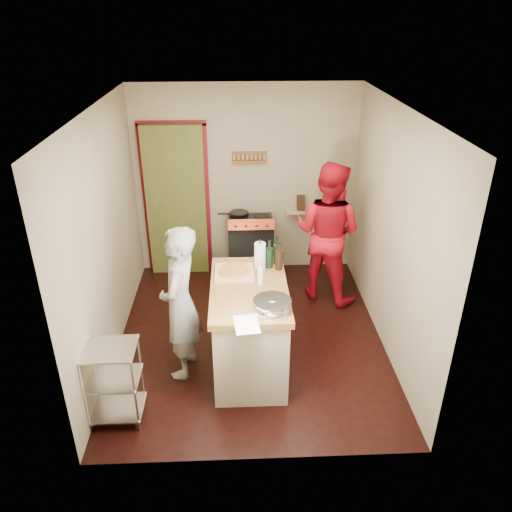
# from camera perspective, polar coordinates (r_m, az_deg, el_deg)

# --- Properties ---
(floor) EXTENTS (3.50, 3.50, 0.00)m
(floor) POSITION_cam_1_polar(r_m,az_deg,el_deg) (5.89, -0.61, -9.17)
(floor) COLOR black
(floor) RESTS_ON ground
(back_wall) EXTENTS (3.00, 0.44, 2.60)m
(back_wall) POSITION_cam_1_polar(r_m,az_deg,el_deg) (6.96, -6.49, 7.14)
(back_wall) COLOR tan
(back_wall) RESTS_ON ground
(left_wall) EXTENTS (0.04, 3.50, 2.60)m
(left_wall) POSITION_cam_1_polar(r_m,az_deg,el_deg) (5.40, -16.81, 2.02)
(left_wall) COLOR tan
(left_wall) RESTS_ON ground
(right_wall) EXTENTS (0.04, 3.50, 2.60)m
(right_wall) POSITION_cam_1_polar(r_m,az_deg,el_deg) (5.48, 15.22, 2.62)
(right_wall) COLOR tan
(right_wall) RESTS_ON ground
(ceiling) EXTENTS (3.00, 3.50, 0.02)m
(ceiling) POSITION_cam_1_polar(r_m,az_deg,el_deg) (4.83, -0.76, 16.68)
(ceiling) COLOR white
(ceiling) RESTS_ON back_wall
(stove) EXTENTS (0.60, 0.63, 1.00)m
(stove) POSITION_cam_1_polar(r_m,az_deg,el_deg) (6.88, -0.64, 0.90)
(stove) COLOR black
(stove) RESTS_ON ground
(wire_shelving) EXTENTS (0.48, 0.40, 0.80)m
(wire_shelving) POSITION_cam_1_polar(r_m,az_deg,el_deg) (4.81, -15.98, -13.44)
(wire_shelving) COLOR silver
(wire_shelving) RESTS_ON ground
(island) EXTENTS (0.76, 1.45, 1.29)m
(island) POSITION_cam_1_polar(r_m,az_deg,el_deg) (5.17, -0.72, -8.00)
(island) COLOR #BEB6A1
(island) RESTS_ON ground
(person_stripe) EXTENTS (0.47, 0.65, 1.63)m
(person_stripe) POSITION_cam_1_polar(r_m,az_deg,el_deg) (5.01, -8.66, -5.39)
(person_stripe) COLOR #ABAAAF
(person_stripe) RESTS_ON ground
(person_red) EXTENTS (1.11, 1.06, 1.81)m
(person_red) POSITION_cam_1_polar(r_m,az_deg,el_deg) (6.30, 8.15, 2.67)
(person_red) COLOR #AF0B1B
(person_red) RESTS_ON ground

